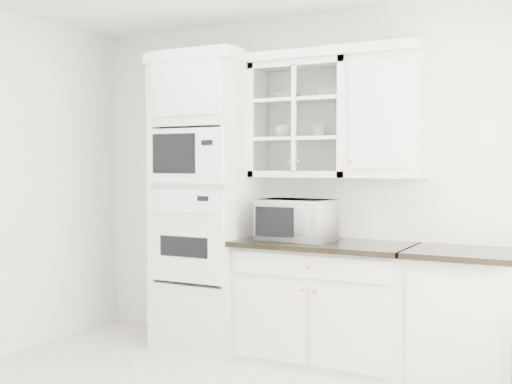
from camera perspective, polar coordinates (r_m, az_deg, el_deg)
The scene contains 12 objects.
room_shell at distance 4.05m, azimuth -2.91°, elevation 6.44°, with size 4.00×3.50×2.70m.
oven_column at distance 5.28m, azimuth -4.34°, elevation -0.80°, with size 0.76×0.68×2.40m.
base_cabinet_run at distance 4.94m, azimuth 6.17°, elevation -9.67°, with size 1.32×0.67×0.92m.
extra_base_cabinet at distance 4.67m, azimuth 17.82°, elevation -10.48°, with size 0.72×0.67×0.92m.
upper_cabinet_glass at distance 5.07m, azimuth 4.18°, elevation 6.42°, with size 0.80×0.33×0.90m.
upper_cabinet_solid at distance 4.83m, azimuth 11.56°, elevation 6.58°, with size 0.55×0.33×0.90m, color silver.
crown_molding at distance 5.14m, azimuth 2.99°, elevation 11.81°, with size 2.14×0.38×0.07m, color white.
countertop_microwave at distance 4.92m, azimuth 3.69°, elevation -2.47°, with size 0.54×0.45×0.31m, color white.
bowl_a at distance 5.16m, azimuth 2.73°, elevation 8.43°, with size 0.21×0.21×0.05m, color white.
bowl_b at distance 5.02m, azimuth 6.46°, elevation 8.62°, with size 0.19×0.19×0.06m, color white.
cup_a at distance 5.13m, azimuth 2.41°, elevation 5.36°, with size 0.12×0.12×0.10m, color white.
cup_b at distance 5.03m, azimuth 5.60°, elevation 5.41°, with size 0.11×0.11×0.10m, color white.
Camera 1 is at (2.08, -3.03, 1.49)m, focal length 45.00 mm.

